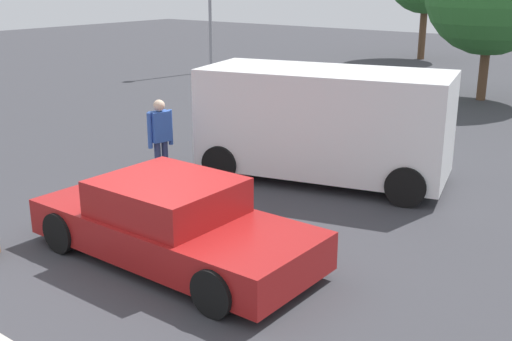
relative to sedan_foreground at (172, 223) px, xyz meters
The scene contains 4 objects.
ground_plane 0.63m from the sedan_foreground, 125.92° to the right, with size 80.00×80.00×0.00m, color #38383D.
sedan_foreground is the anchor object (origin of this frame).
van_white 4.76m from the sedan_foreground, 93.69° to the left, with size 5.34×3.28×2.28m.
pedestrian 3.79m from the sedan_foreground, 138.18° to the left, with size 0.33×0.56×1.72m.
Camera 1 is at (6.40, -5.87, 4.05)m, focal length 44.07 mm.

